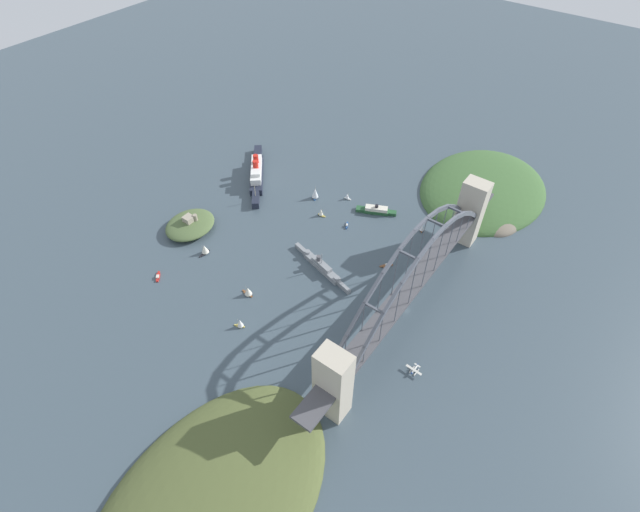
# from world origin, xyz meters

# --- Properties ---
(ground_plane) EXTENTS (1400.00, 1400.00, 0.00)m
(ground_plane) POSITION_xyz_m (0.00, 0.00, 0.00)
(ground_plane) COLOR #3D4C56
(harbor_arch_bridge) EXTENTS (252.88, 19.85, 76.68)m
(harbor_arch_bridge) POSITION_xyz_m (0.00, 0.00, 31.36)
(harbor_arch_bridge) COLOR #BCB29E
(harbor_arch_bridge) RESTS_ON ground
(headland_west_shore) EXTENTS (156.87, 102.09, 26.54)m
(headland_west_shore) POSITION_xyz_m (-181.10, 19.06, 0.00)
(headland_west_shore) COLOR #4C562D
(headland_west_shore) RESTS_ON ground
(headland_east_shore) EXTENTS (140.31, 111.81, 24.61)m
(headland_east_shore) POSITION_xyz_m (167.35, 11.01, 0.00)
(headland_east_shore) COLOR #3D6033
(headland_east_shore) RESTS_ON ground
(ocean_liner) EXTENTS (77.58, 67.28, 20.73)m
(ocean_liner) POSITION_xyz_m (56.00, 198.58, 5.90)
(ocean_liner) COLOR #1E2333
(ocean_liner) RESTS_ON ground
(naval_cruiser) EXTENTS (19.38, 65.10, 17.40)m
(naval_cruiser) POSITION_xyz_m (-4.63, 75.40, 3.11)
(naval_cruiser) COLOR gray
(naval_cruiser) RESTS_ON ground
(harbor_ferry_steamer) EXTENTS (20.99, 35.23, 8.38)m
(harbor_ferry_steamer) POSITION_xyz_m (80.52, 77.24, 2.60)
(harbor_ferry_steamer) COLOR #23512D
(harbor_ferry_steamer) RESTS_ON ground
(fort_island_mid_harbor) EXTENTS (44.41, 38.35, 14.38)m
(fort_island_mid_harbor) POSITION_xyz_m (-33.98, 194.94, 4.59)
(fort_island_mid_harbor) COLOR #4C6038
(fort_island_mid_harbor) RESTS_ON ground
(seaplane_taxiing_near_bridge) EXTENTS (8.44, 11.72, 4.81)m
(seaplane_taxiing_near_bridge) POSITION_xyz_m (-42.38, -28.87, 2.02)
(seaplane_taxiing_near_bridge) COLOR #B7B7B2
(seaplane_taxiing_near_bridge) RESTS_ON ground
(small_boat_0) EXTENTS (10.48, 8.08, 12.58)m
(small_boat_0) POSITION_xyz_m (64.43, 133.62, 5.80)
(small_boat_0) COLOR #234C8C
(small_boat_0) RESTS_ON ground
(small_boat_1) EXTENTS (9.03, 8.50, 2.22)m
(small_boat_1) POSITION_xyz_m (-88.63, 173.15, 0.82)
(small_boat_1) COLOR #B2231E
(small_boat_1) RESTS_ON ground
(small_boat_2) EXTENTS (3.89, 6.62, 6.74)m
(small_boat_2) POSITION_xyz_m (81.03, 108.84, 3.16)
(small_boat_2) COLOR silver
(small_boat_2) RESTS_ON ground
(small_boat_3) EXTENTS (10.79, 6.08, 10.12)m
(small_boat_3) POSITION_xyz_m (-47.45, 162.79, 4.72)
(small_boat_3) COLOR black
(small_boat_3) RESTS_ON ground
(small_boat_4) EXTENTS (6.56, 5.21, 7.23)m
(small_boat_4) POSITION_xyz_m (83.11, 32.29, 3.43)
(small_boat_4) COLOR brown
(small_boat_4) RESTS_ON ground
(small_boat_5) EXTENTS (8.24, 5.03, 2.45)m
(small_boat_5) POSITION_xyz_m (49.64, 87.69, 0.89)
(small_boat_5) COLOR #234C8C
(small_boat_5) RESTS_ON ground
(small_boat_6) EXTENTS (4.24, 7.38, 8.34)m
(small_boat_6) POSITION_xyz_m (47.47, 114.31, 3.84)
(small_boat_6) COLOR gold
(small_boat_6) RESTS_ON ground
(small_boat_7) EXTENTS (6.03, 10.37, 9.26)m
(small_boat_7) POSITION_xyz_m (-59.15, 104.02, 4.27)
(small_boat_7) COLOR brown
(small_boat_7) RESTS_ON ground
(small_boat_8) EXTENTS (9.08, 8.49, 2.01)m
(small_boat_8) POSITION_xyz_m (29.24, 35.05, 0.71)
(small_boat_8) COLOR brown
(small_boat_8) RESTS_ON ground
(small_boat_9) EXTENTS (5.68, 7.72, 8.75)m
(small_boat_9) POSITION_xyz_m (-84.26, 88.47, 4.04)
(small_boat_9) COLOR gold
(small_boat_9) RESTS_ON ground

